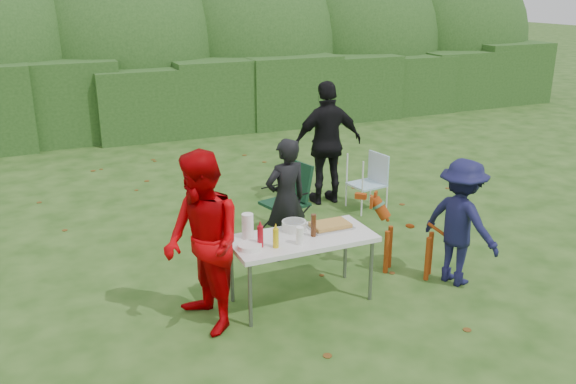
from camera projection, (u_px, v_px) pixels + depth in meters
name	position (u px, v px, depth m)	size (l,w,h in m)	color
ground	(295.00, 291.00, 6.72)	(80.00, 80.00, 0.00)	#1E4211
hedge_row	(145.00, 97.00, 13.38)	(22.00, 1.40, 1.70)	#23471C
shrub_backdrop	(130.00, 55.00, 14.52)	(20.00, 2.60, 3.20)	#3D6628
folding_table	(302.00, 241.00, 6.31)	(1.50, 0.70, 0.74)	silver
person_cook	(286.00, 200.00, 7.30)	(0.55, 0.36, 1.52)	black
person_red_jacket	(203.00, 243.00, 5.75)	(0.87, 0.68, 1.78)	#AF0004
person_black_puffy	(327.00, 143.00, 9.18)	(1.10, 0.46, 1.87)	black
child	(461.00, 222.00, 6.72)	(0.93, 0.53, 1.44)	#13143D
dog	(409.00, 238.00, 7.00)	(0.95, 0.38, 0.90)	#90350D
camping_chair	(285.00, 199.00, 8.13)	(0.61, 0.61, 0.97)	#11341F
lawn_chair	(367.00, 182.00, 9.04)	(0.50, 0.50, 0.85)	#519FBF
food_tray	(330.00, 227.00, 6.51)	(0.45, 0.30, 0.02)	#B7B7BA
focaccia_bread	(330.00, 224.00, 6.50)	(0.40, 0.26, 0.04)	#BD8B3F
mustard_bottle	(276.00, 238.00, 6.00)	(0.06, 0.06, 0.20)	gold
ketchup_bottle	(260.00, 236.00, 6.01)	(0.06, 0.06, 0.22)	#A10C19
beer_bottle	(313.00, 225.00, 6.26)	(0.06, 0.06, 0.24)	#47230F
paper_towel_roll	(248.00, 226.00, 6.22)	(0.12, 0.12, 0.26)	white
cup_stack	(300.00, 236.00, 6.08)	(0.08, 0.08, 0.18)	white
pasta_bowl	(294.00, 226.00, 6.44)	(0.26, 0.26, 0.10)	silver
plate_stack	(250.00, 247.00, 5.99)	(0.24, 0.24, 0.05)	white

